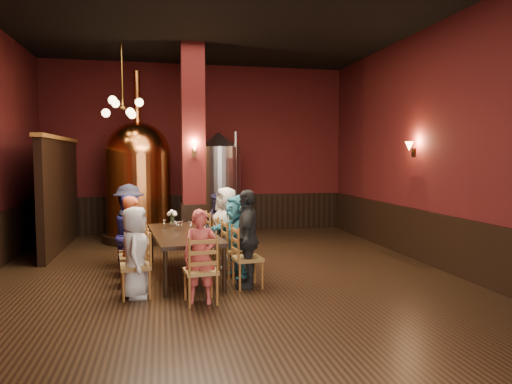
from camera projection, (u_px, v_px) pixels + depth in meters
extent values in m
plane|color=black|center=(224.00, 279.00, 7.61)|extent=(10.00, 10.00, 0.00)
plane|color=black|center=(223.00, 2.00, 7.27)|extent=(10.00, 10.00, 0.00)
cube|color=#41100E|center=(199.00, 149.00, 12.32)|extent=(8.00, 0.02, 4.50)
cube|color=#41100E|center=(341.00, 119.00, 2.56)|extent=(8.00, 0.02, 4.50)
cube|color=#41100E|center=(443.00, 145.00, 8.25)|extent=(0.02, 10.00, 4.50)
cube|color=black|center=(438.00, 241.00, 8.37)|extent=(0.08, 9.90, 1.00)
cube|color=black|center=(200.00, 213.00, 12.42)|extent=(7.90, 0.08, 1.00)
cube|color=#41100E|center=(193.00, 147.00, 10.11)|extent=(0.58, 0.58, 4.50)
cube|color=black|center=(60.00, 195.00, 10.00)|extent=(0.22, 3.50, 2.40)
cube|color=black|center=(183.00, 234.00, 7.79)|extent=(1.26, 2.49, 0.06)
cylinder|color=black|center=(165.00, 274.00, 6.61)|extent=(0.07, 0.07, 0.69)
cylinder|color=black|center=(224.00, 269.00, 6.88)|extent=(0.07, 0.07, 0.69)
cylinder|color=black|center=(151.00, 245.00, 8.77)|extent=(0.07, 0.07, 0.69)
cylinder|color=black|center=(197.00, 242.00, 9.04)|extent=(0.07, 0.07, 0.69)
imported|color=silver|center=(135.00, 252.00, 6.59)|extent=(0.45, 0.67, 1.33)
imported|color=#C54921|center=(133.00, 241.00, 7.22)|extent=(0.52, 0.61, 1.42)
imported|color=navy|center=(131.00, 235.00, 7.85)|extent=(0.36, 0.69, 1.39)
imported|color=black|center=(129.00, 225.00, 8.48)|extent=(0.68, 1.05, 1.54)
imported|color=black|center=(248.00, 238.00, 7.10)|extent=(0.59, 0.97, 1.54)
imported|color=teal|center=(236.00, 236.00, 7.74)|extent=(0.82, 1.36, 1.40)
imported|color=beige|center=(227.00, 228.00, 8.37)|extent=(0.69, 0.84, 1.49)
imported|color=black|center=(218.00, 226.00, 9.01)|extent=(0.58, 0.72, 1.34)
imported|color=#B13F3B|center=(201.00, 256.00, 6.33)|extent=(0.53, 0.40, 1.32)
cylinder|color=black|center=(140.00, 237.00, 11.10)|extent=(1.72, 1.72, 0.19)
cylinder|color=#C4662D|center=(139.00, 194.00, 11.02)|extent=(1.90, 1.90, 1.91)
sphere|color=#C4662D|center=(138.00, 154.00, 10.94)|extent=(1.53, 1.53, 1.53)
cylinder|color=#C4662D|center=(137.00, 98.00, 10.84)|extent=(0.15, 0.15, 1.24)
cylinder|color=#B2B2B7|center=(219.00, 192.00, 11.51)|extent=(1.31, 1.31, 2.29)
cone|color=#B2B2B7|center=(219.00, 139.00, 11.41)|extent=(1.10, 1.10, 0.37)
cylinder|color=#B2B2B7|center=(236.00, 184.00, 11.21)|extent=(0.07, 0.07, 2.57)
cylinder|color=white|center=(173.00, 222.00, 8.48)|extent=(0.09, 0.09, 0.17)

